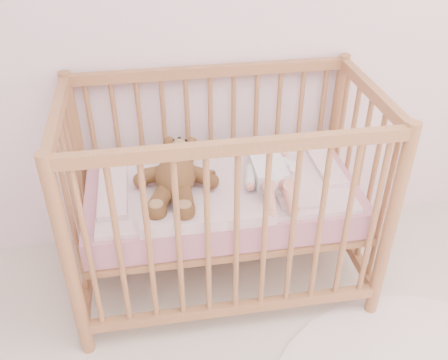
{
  "coord_description": "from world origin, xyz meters",
  "views": [
    {
      "loc": [
        -0.48,
        -0.22,
        1.84
      ],
      "look_at": [
        -0.18,
        1.55,
        0.62
      ],
      "focal_mm": 40.0,
      "sensor_mm": 36.0,
      "label": 1
    }
  ],
  "objects": [
    {
      "name": "crib",
      "position": [
        -0.18,
        1.6,
        0.5
      ],
      "size": [
        1.36,
        0.76,
        1.0
      ],
      "primitive_type": null,
      "color": "#B2754B",
      "rests_on": "floor"
    },
    {
      "name": "mattress",
      "position": [
        -0.18,
        1.6,
        0.49
      ],
      "size": [
        1.22,
        0.62,
        0.13
      ],
      "primitive_type": "cube",
      "color": "#CB7F92",
      "rests_on": "crib"
    },
    {
      "name": "blanket",
      "position": [
        -0.18,
        1.6,
        0.56
      ],
      "size": [
        1.1,
        0.58,
        0.06
      ],
      "primitive_type": null,
      "color": "#D08F9B",
      "rests_on": "mattress"
    },
    {
      "name": "baby",
      "position": [
        0.03,
        1.58,
        0.64
      ],
      "size": [
        0.27,
        0.55,
        0.13
      ],
      "primitive_type": null,
      "rotation": [
        0.0,
        0.0,
        -0.03
      ],
      "color": "white",
      "rests_on": "blanket"
    },
    {
      "name": "teddy_bear",
      "position": [
        -0.39,
        1.58,
        0.65
      ],
      "size": [
        0.49,
        0.61,
        0.15
      ],
      "primitive_type": null,
      "rotation": [
        0.0,
        0.0,
        -0.19
      ],
      "color": "brown",
      "rests_on": "blanket"
    }
  ]
}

